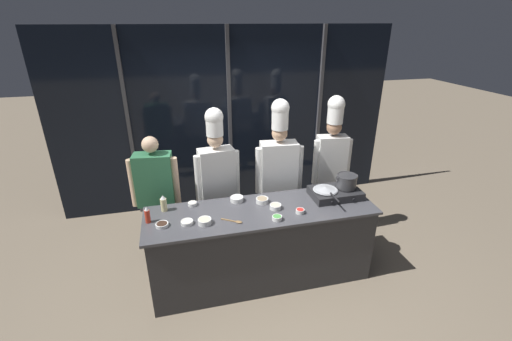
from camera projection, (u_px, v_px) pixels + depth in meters
name	position (u px, v px, depth m)	size (l,w,h in m)	color
ground_plane	(261.00, 276.00, 4.01)	(24.00, 24.00, 0.00)	#7F705B
window_wall_back	(229.00, 121.00, 5.18)	(5.08, 0.09, 2.70)	black
demo_counter	(261.00, 244.00, 3.83)	(2.46, 0.72, 0.90)	#2D2D30
portable_stove	(335.00, 193.00, 3.90)	(0.55, 0.38, 0.10)	#28282B
frying_pan	(326.00, 189.00, 3.84)	(0.28, 0.48, 0.04)	#ADAFB5
stock_pot	(347.00, 181.00, 3.87)	(0.25, 0.23, 0.15)	#333335
squeeze_bottle_chili	(147.00, 215.00, 3.39)	(0.05, 0.05, 0.18)	red
squeeze_bottle_oil	(164.00, 203.00, 3.60)	(0.07, 0.07, 0.18)	beige
prep_bowl_onion	(192.00, 204.00, 3.72)	(0.10, 0.10, 0.04)	white
prep_bowl_rice	(237.00, 199.00, 3.81)	(0.15, 0.15, 0.05)	white
prep_bowl_mushrooms	(262.00, 200.00, 3.78)	(0.14, 0.14, 0.05)	white
prep_bowl_chicken	(276.00, 206.00, 3.66)	(0.13, 0.13, 0.05)	white
prep_bowl_garlic	(187.00, 222.00, 3.39)	(0.12, 0.12, 0.04)	white
prep_bowl_noodles	(205.00, 221.00, 3.38)	(0.14, 0.14, 0.06)	white
prep_bowl_soy_glaze	(162.00, 225.00, 3.35)	(0.13, 0.13, 0.04)	white
prep_bowl_scallions	(277.00, 218.00, 3.45)	(0.10, 0.10, 0.05)	white
prep_bowl_bell_pepper	(300.00, 211.00, 3.58)	(0.09, 0.09, 0.04)	white
serving_spoon_slotted	(236.00, 221.00, 3.42)	(0.21, 0.15, 0.02)	olive
person_guest	(156.00, 188.00, 3.96)	(0.55, 0.27, 1.59)	#232326
chef_head	(217.00, 173.00, 4.04)	(0.54, 0.26, 1.88)	#4C4C51
chef_sous	(279.00, 167.00, 4.19)	(0.59, 0.27, 1.94)	#2D3856
chef_line	(331.00, 156.00, 4.39)	(0.50, 0.24, 1.93)	#2D3856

